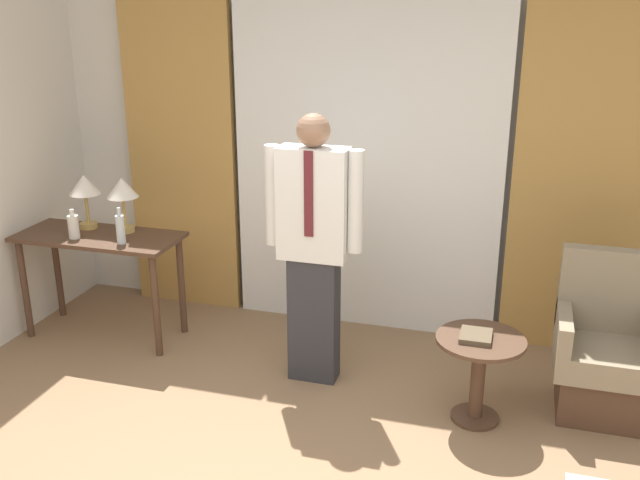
% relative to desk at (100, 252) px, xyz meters
% --- Properties ---
extents(wall_back, '(10.00, 0.06, 2.70)m').
position_rel_desk_xyz_m(wall_back, '(1.79, 0.86, 0.69)').
color(wall_back, silver).
rests_on(wall_back, ground_plane).
extents(curtain_sheer_center, '(1.98, 0.06, 2.58)m').
position_rel_desk_xyz_m(curtain_sheer_center, '(1.79, 0.73, 0.63)').
color(curtain_sheer_center, white).
rests_on(curtain_sheer_center, ground_plane).
extents(curtain_drape_left, '(0.89, 0.06, 2.58)m').
position_rel_desk_xyz_m(curtain_drape_left, '(0.32, 0.73, 0.63)').
color(curtain_drape_left, '#B28442').
rests_on(curtain_drape_left, ground_plane).
extents(curtain_drape_right, '(0.89, 0.06, 2.58)m').
position_rel_desk_xyz_m(curtain_drape_right, '(3.27, 0.73, 0.63)').
color(curtain_drape_right, '#B28442').
rests_on(curtain_drape_right, ground_plane).
extents(desk, '(1.19, 0.51, 0.79)m').
position_rel_desk_xyz_m(desk, '(0.00, 0.00, 0.00)').
color(desk, '#4C3323').
rests_on(desk, ground_plane).
extents(table_lamp_left, '(0.23, 0.23, 0.40)m').
position_rel_desk_xyz_m(table_lamp_left, '(-0.15, 0.12, 0.43)').
color(table_lamp_left, tan).
rests_on(table_lamp_left, desk).
extents(table_lamp_right, '(0.23, 0.23, 0.40)m').
position_rel_desk_xyz_m(table_lamp_right, '(0.15, 0.12, 0.43)').
color(table_lamp_right, tan).
rests_on(table_lamp_right, desk).
extents(bottle_near_edge, '(0.06, 0.06, 0.26)m').
position_rel_desk_xyz_m(bottle_near_edge, '(0.26, -0.11, 0.24)').
color(bottle_near_edge, silver).
rests_on(bottle_near_edge, desk).
extents(bottle_by_lamp, '(0.08, 0.08, 0.21)m').
position_rel_desk_xyz_m(bottle_by_lamp, '(-0.12, -0.11, 0.22)').
color(bottle_by_lamp, silver).
rests_on(bottle_by_lamp, desk).
extents(person, '(0.63, 0.21, 1.76)m').
position_rel_desk_xyz_m(person, '(1.67, -0.18, 0.31)').
color(person, '#2D2D33').
rests_on(person, ground_plane).
extents(armchair, '(0.58, 0.54, 0.98)m').
position_rel_desk_xyz_m(armchair, '(3.46, -0.07, -0.29)').
color(armchair, '#4C3323').
rests_on(armchair, ground_plane).
extents(side_table, '(0.52, 0.52, 0.54)m').
position_rel_desk_xyz_m(side_table, '(2.75, -0.39, -0.29)').
color(side_table, '#4C3323').
rests_on(side_table, ground_plane).
extents(book, '(0.18, 0.20, 0.03)m').
position_rel_desk_xyz_m(book, '(2.72, -0.40, -0.10)').
color(book, brown).
rests_on(book, side_table).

